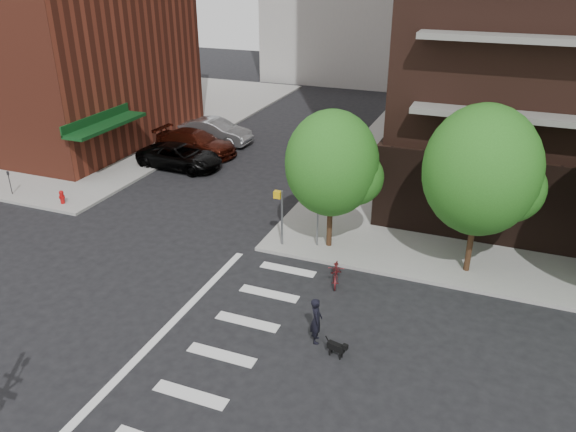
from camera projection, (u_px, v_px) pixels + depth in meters
ground at (145, 335)px, 19.60m from camera, size 120.00×120.00×0.00m
sidewalk_nw at (63, 111)px, 47.55m from camera, size 31.00×33.00×0.15m
crosswalk at (201, 349)px, 18.86m from camera, size 3.85×13.00×0.01m
tree_a at (332, 163)px, 23.72m from camera, size 4.00×4.00×5.90m
tree_b at (481, 170)px, 21.51m from camera, size 4.50×4.50×6.65m
pedestrian_signal at (290, 210)px, 24.72m from camera, size 2.18×0.67×2.60m
fire_hydrant at (62, 196)px, 29.44m from camera, size 0.24×0.24×0.73m
parking_meter at (9, 180)px, 30.44m from camera, size 0.10×0.08×1.32m
parked_car_black at (180, 156)px, 34.68m from camera, size 2.70×5.46×1.49m
parked_car_maroon at (196, 143)px, 36.99m from camera, size 2.64×5.76×1.63m
parked_car_silver at (216, 131)px, 39.26m from camera, size 1.98×5.23×1.70m
scooter at (336, 272)px, 22.57m from camera, size 1.06×1.90×0.94m
dog_walker at (316, 320)px, 18.94m from camera, size 0.72×0.60×1.69m
dog at (337, 347)px, 18.37m from camera, size 0.73×0.32×0.61m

